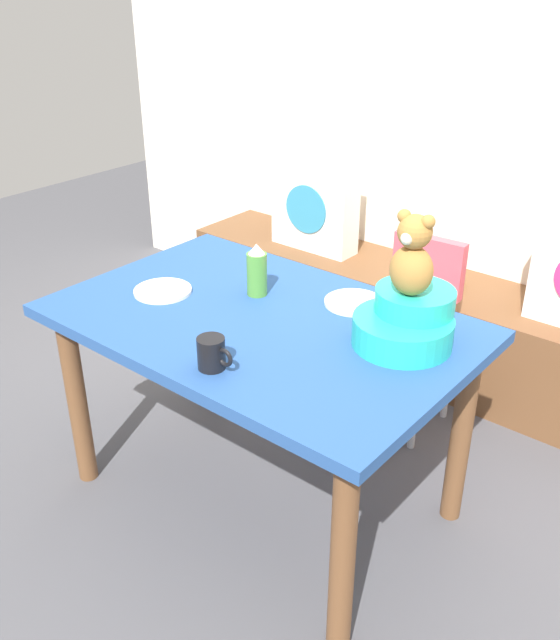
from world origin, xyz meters
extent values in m
plane|color=#4C4C51|center=(0.00, 0.00, 0.00)|extent=(8.00, 8.00, 0.00)
cube|color=silver|center=(0.00, 1.46, 1.30)|extent=(4.40, 0.10, 2.60)
cube|color=brown|center=(0.00, 1.19, 0.23)|extent=(2.60, 0.44, 0.46)
cube|color=white|center=(-0.65, 1.17, 0.68)|extent=(0.44, 0.14, 0.44)
cylinder|color=teal|center=(-0.65, 1.09, 0.68)|extent=(0.24, 0.01, 0.24)
cube|color=tan|center=(0.03, 1.19, 0.49)|extent=(0.20, 0.14, 0.06)
cube|color=#264C8C|center=(0.00, 0.00, 0.72)|extent=(1.35, 0.87, 0.04)
cylinder|color=brown|center=(-0.58, -0.35, 0.35)|extent=(0.07, 0.07, 0.70)
cylinder|color=brown|center=(0.58, -0.35, 0.35)|extent=(0.07, 0.07, 0.70)
cylinder|color=brown|center=(-0.58, 0.35, 0.35)|extent=(0.07, 0.07, 0.70)
cylinder|color=brown|center=(0.58, 0.35, 0.35)|extent=(0.07, 0.07, 0.70)
cylinder|color=#D84C59|center=(0.14, 0.74, 0.51)|extent=(0.34, 0.34, 0.10)
cube|color=#D84C59|center=(0.13, 0.88, 0.67)|extent=(0.30, 0.06, 0.24)
cube|color=white|center=(0.15, 0.56, 0.58)|extent=(0.31, 0.21, 0.02)
cylinder|color=silver|center=(0.00, 0.60, 0.23)|extent=(0.03, 0.03, 0.46)
cylinder|color=silver|center=(0.28, 0.60, 0.23)|extent=(0.03, 0.03, 0.46)
cylinder|color=silver|center=(0.00, 0.88, 0.23)|extent=(0.03, 0.03, 0.46)
cylinder|color=silver|center=(0.28, 0.88, 0.23)|extent=(0.03, 0.03, 0.46)
cylinder|color=#22B6A6|center=(0.44, 0.14, 0.79)|extent=(0.30, 0.30, 0.09)
cylinder|color=#22B6A6|center=(0.44, 0.20, 0.86)|extent=(0.24, 0.24, 0.07)
ellipsoid|color=#A97535|center=(0.44, 0.16, 0.97)|extent=(0.13, 0.11, 0.15)
sphere|color=#A97535|center=(0.44, 0.16, 1.09)|extent=(0.10, 0.10, 0.10)
sphere|color=beige|center=(0.44, 0.11, 1.08)|extent=(0.04, 0.04, 0.04)
sphere|color=#A97535|center=(0.40, 0.16, 1.13)|extent=(0.04, 0.04, 0.04)
sphere|color=#A97535|center=(0.48, 0.16, 1.13)|extent=(0.04, 0.04, 0.04)
cylinder|color=#4C8C33|center=(-0.12, 0.13, 0.81)|extent=(0.07, 0.07, 0.15)
cone|color=white|center=(-0.12, 0.13, 0.91)|extent=(0.06, 0.06, 0.03)
cylinder|color=black|center=(0.10, -0.32, 0.79)|extent=(0.08, 0.08, 0.09)
torus|color=black|center=(0.15, -0.32, 0.79)|extent=(0.06, 0.01, 0.06)
cylinder|color=white|center=(-0.39, -0.07, 0.75)|extent=(0.20, 0.20, 0.01)
cylinder|color=white|center=(0.18, 0.27, 0.75)|extent=(0.20, 0.20, 0.01)
camera|label=1|loc=(1.32, -1.51, 1.78)|focal=39.24mm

